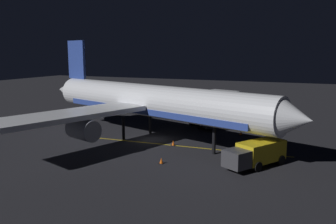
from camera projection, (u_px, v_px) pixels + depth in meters
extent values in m
cube|color=black|center=(152.00, 141.00, 42.53)|extent=(180.00, 180.00, 0.20)
cube|color=gold|center=(180.00, 146.00, 39.83)|extent=(1.34, 23.86, 0.01)
cylinder|color=white|center=(152.00, 101.00, 41.74)|extent=(13.51, 31.33, 3.71)
cube|color=#2D479E|center=(152.00, 109.00, 41.90)|extent=(11.83, 26.74, 0.67)
cone|color=white|center=(295.00, 119.00, 30.53)|extent=(4.38, 3.96, 3.64)
cone|color=white|center=(68.00, 90.00, 53.31)|extent=(4.57, 5.28, 3.34)
cube|color=#2D479E|center=(77.00, 60.00, 50.81)|extent=(1.47, 3.53, 5.31)
cube|color=white|center=(195.00, 96.00, 50.32)|extent=(17.27, 9.78, 0.50)
cylinder|color=slate|center=(198.00, 108.00, 49.15)|extent=(3.00, 3.70, 2.10)
cube|color=white|center=(68.00, 115.00, 35.43)|extent=(17.27, 9.78, 0.50)
cylinder|color=slate|center=(83.00, 130.00, 35.48)|extent=(3.00, 3.70, 2.10)
cylinder|color=black|center=(214.00, 140.00, 36.51)|extent=(0.45, 0.45, 2.83)
cylinder|color=black|center=(150.00, 123.00, 45.62)|extent=(0.45, 0.45, 2.83)
cylinder|color=black|center=(123.00, 128.00, 42.35)|extent=(0.45, 0.45, 2.83)
cube|color=gold|center=(261.00, 151.00, 32.82)|extent=(5.04, 4.14, 1.81)
cube|color=#38383D|center=(237.00, 159.00, 30.98)|extent=(2.56, 2.63, 1.50)
cylinder|color=black|center=(249.00, 164.00, 32.03)|extent=(1.94, 2.45, 0.90)
cylinder|color=black|center=(272.00, 158.00, 33.91)|extent=(1.94, 2.45, 0.90)
cube|color=silver|center=(201.00, 117.00, 49.99)|extent=(4.20, 4.16, 1.76)
cube|color=#38383D|center=(211.00, 122.00, 47.41)|extent=(2.68, 2.69, 1.50)
cylinder|color=black|center=(206.00, 125.00, 48.90)|extent=(2.25, 2.29, 0.90)
cylinder|color=black|center=(197.00, 122.00, 51.37)|extent=(2.25, 2.29, 0.90)
cylinder|color=black|center=(271.00, 150.00, 36.48)|extent=(0.32, 0.32, 0.85)
cylinder|color=yellow|center=(271.00, 143.00, 36.35)|extent=(0.40, 0.40, 0.65)
sphere|color=tan|center=(271.00, 139.00, 36.28)|extent=(0.24, 0.24, 0.24)
cone|color=#EA590F|center=(173.00, 143.00, 40.04)|extent=(0.36, 0.36, 0.55)
cube|color=black|center=(173.00, 145.00, 40.08)|extent=(0.50, 0.50, 0.03)
cone|color=#EA590F|center=(227.00, 158.00, 34.50)|extent=(0.36, 0.36, 0.55)
cube|color=black|center=(227.00, 160.00, 34.55)|extent=(0.50, 0.50, 0.03)
cone|color=#EA590F|center=(241.00, 133.00, 45.04)|extent=(0.36, 0.36, 0.55)
cube|color=black|center=(241.00, 135.00, 45.08)|extent=(0.50, 0.50, 0.03)
cone|color=#EA590F|center=(161.00, 161.00, 33.57)|extent=(0.36, 0.36, 0.55)
cube|color=black|center=(161.00, 163.00, 33.61)|extent=(0.50, 0.50, 0.03)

